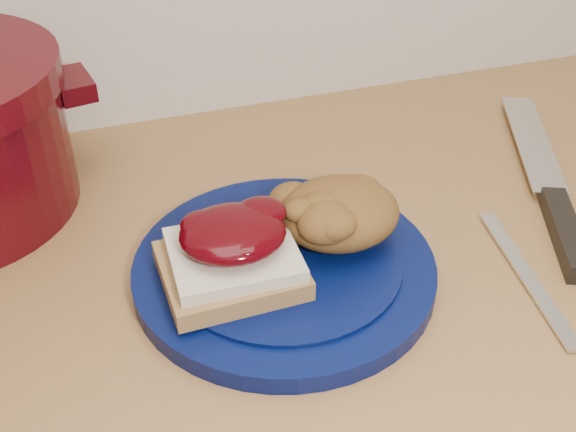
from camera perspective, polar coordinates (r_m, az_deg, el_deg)
name	(u,v)px	position (r m, az deg, el deg)	size (l,w,h in m)	color
plate	(284,270)	(0.63, -0.30, -4.25)	(0.26, 0.26, 0.02)	#040C3A
sandwich	(232,253)	(0.59, -4.44, -2.92)	(0.11, 0.10, 0.06)	olive
stuffing_mound	(339,213)	(0.63, 4.05, 0.24)	(0.11, 0.09, 0.05)	brown
chef_knife	(555,205)	(0.75, 20.38, 0.82)	(0.16, 0.31, 0.02)	black
butter_knife	(526,275)	(0.66, 18.31, -4.42)	(0.18, 0.01, 0.00)	silver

